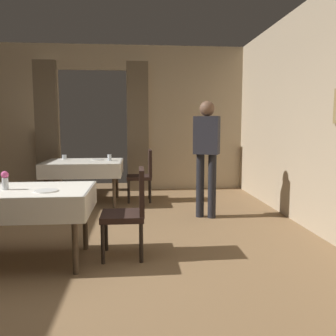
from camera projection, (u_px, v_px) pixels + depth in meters
name	position (u px, v px, depth m)	size (l,w,h in m)	color
ground	(44.00, 269.00, 3.40)	(10.08, 10.08, 0.00)	olive
wall_back	(93.00, 118.00, 7.34)	(6.40, 0.27, 3.00)	tan
dining_table_mid	(25.00, 198.00, 3.49)	(1.30, 0.89, 0.75)	#4C3D2D
dining_table_far	(84.00, 166.00, 6.18)	(1.33, 1.07, 0.75)	#4C3D2D
chair_mid_right	(130.00, 208.00, 3.68)	(0.45, 0.44, 0.93)	black
chair_far_right	(144.00, 173.00, 6.38)	(0.44, 0.44, 0.93)	black
flower_vase_mid	(5.00, 180.00, 3.42)	(0.07, 0.07, 0.18)	silver
plate_mid_c	(46.00, 191.00, 3.34)	(0.22, 0.22, 0.01)	white
glass_far_a	(109.00, 158.00, 6.21)	(0.07, 0.07, 0.11)	silver
plate_far_b	(97.00, 160.00, 6.35)	(0.22, 0.22, 0.01)	white
glass_far_c	(64.00, 157.00, 6.46)	(0.08, 0.08, 0.08)	silver
person_waiter_by_doorway	(207.00, 149.00, 5.18)	(0.42, 0.34, 1.72)	black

